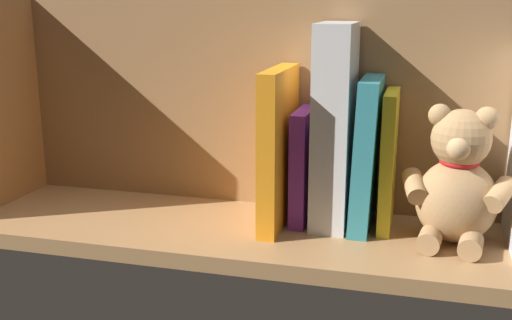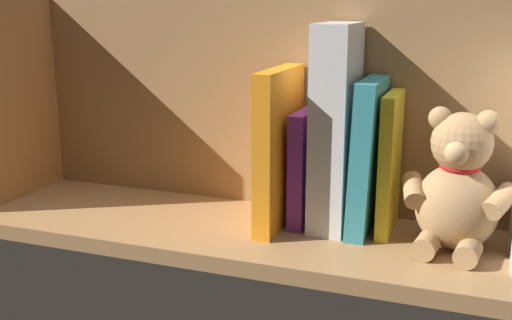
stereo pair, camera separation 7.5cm
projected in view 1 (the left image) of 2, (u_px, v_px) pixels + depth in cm
name	position (u px, v px, depth cm)	size (l,w,h in cm)	color
ground_plane	(256.00, 232.00, 89.17)	(86.22, 25.18, 2.20)	#A87A4C
shelf_back_panel	(274.00, 103.00, 94.63)	(86.22, 1.50, 31.44)	#956B42
teddy_bear	(457.00, 183.00, 80.81)	(14.59, 12.46, 18.11)	tan
book_2	(389.00, 161.00, 85.89)	(1.73, 10.12, 19.08)	yellow
book_3	(366.00, 154.00, 85.69)	(2.66, 11.67, 20.85)	teal
dictionary_thick_white	(334.00, 127.00, 86.13)	(4.90, 11.09, 28.00)	silver
book_4	(303.00, 166.00, 89.15)	(2.16, 10.35, 16.06)	purple
book_5	(279.00, 148.00, 86.97)	(2.52, 15.11, 21.98)	orange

